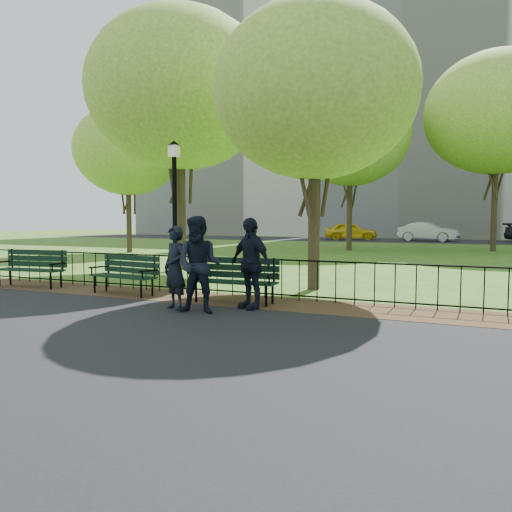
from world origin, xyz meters
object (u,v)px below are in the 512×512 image
at_px(park_bench_left_b, 33,264).
at_px(sedan_silver, 429,232).
at_px(park_bench_main, 219,272).
at_px(person_right, 250,263).
at_px(tree_far_c, 351,135).
at_px(person_mid, 199,265).
at_px(tree_mid_w, 128,150).
at_px(park_bench_left_a, 126,270).
at_px(person_left, 175,268).
at_px(tree_far_e, 498,113).
at_px(taxi, 351,231).
at_px(lamppost, 175,205).
at_px(tree_near_w, 180,90).
at_px(tree_near_e, 315,92).

xyz_separation_m(park_bench_left_b, sedan_silver, (6.60, 33.00, 0.17)).
height_order(park_bench_main, person_right, person_right).
bearing_deg(park_bench_main, tree_far_c, 93.45).
distance_m(person_mid, person_right, 1.05).
bearing_deg(person_right, park_bench_left_b, -161.85).
relative_size(tree_mid_w, person_right, 4.39).
distance_m(park_bench_left_a, person_mid, 3.11).
bearing_deg(park_bench_left_b, sedan_silver, 72.17).
bearing_deg(tree_mid_w, person_left, -48.56).
height_order(tree_far_e, taxi, tree_far_e).
xyz_separation_m(person_left, sedan_silver, (1.44, 34.19, -0.05)).
xyz_separation_m(tree_mid_w, person_left, (11.78, -13.34, -4.60)).
height_order(park_bench_left_a, tree_mid_w, tree_mid_w).
height_order(tree_far_c, person_left, tree_far_c).
bearing_deg(tree_far_c, person_left, -85.61).
height_order(park_bench_left_b, sedan_silver, sedan_silver).
bearing_deg(lamppost, park_bench_left_a, -80.56).
height_order(park_bench_left_b, tree_far_e, tree_far_e).
height_order(tree_far_e, person_right, tree_far_e).
distance_m(tree_mid_w, sedan_silver, 25.12).
height_order(park_bench_main, taxi, taxi).
distance_m(lamppost, person_right, 5.22).
xyz_separation_m(park_bench_main, tree_far_e, (5.57, 21.28, 6.87)).
distance_m(tree_near_w, person_right, 9.71).
bearing_deg(taxi, park_bench_main, 174.90).
relative_size(tree_near_e, person_mid, 3.88).
xyz_separation_m(lamppost, taxi, (-2.35, 30.50, -1.39)).
xyz_separation_m(park_bench_left_a, park_bench_left_b, (-3.02, 0.02, 0.03)).
distance_m(lamppost, tree_near_e, 4.96).
xyz_separation_m(person_left, taxi, (-4.94, 34.41, -0.05)).
relative_size(park_bench_main, tree_far_e, 0.18).
height_order(tree_far_c, tree_far_e, tree_far_e).
bearing_deg(park_bench_left_b, tree_far_e, 55.80).
distance_m(park_bench_left_a, tree_near_e, 6.26).
bearing_deg(park_bench_main, tree_near_e, 64.15).
bearing_deg(person_right, person_mid, -105.26).
bearing_deg(taxi, park_bench_left_a, 170.65).
height_order(tree_far_e, sedan_silver, tree_far_e).
bearing_deg(tree_far_e, park_bench_left_a, -110.88).
bearing_deg(lamppost, sedan_silver, 82.41).
xyz_separation_m(park_bench_main, person_left, (-0.38, -1.09, 0.18)).
relative_size(lamppost, sedan_silver, 0.86).
distance_m(park_bench_main, lamppost, 4.37).
relative_size(person_mid, person_right, 1.01).
bearing_deg(park_bench_left_b, tree_mid_w, 112.07).
relative_size(park_bench_left_a, tree_far_c, 0.19).
bearing_deg(park_bench_left_b, park_bench_left_a, -6.85).
bearing_deg(person_right, park_bench_main, 178.00).
xyz_separation_m(taxi, sedan_silver, (6.38, -0.22, 0.01)).
distance_m(tree_far_c, person_right, 20.39).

